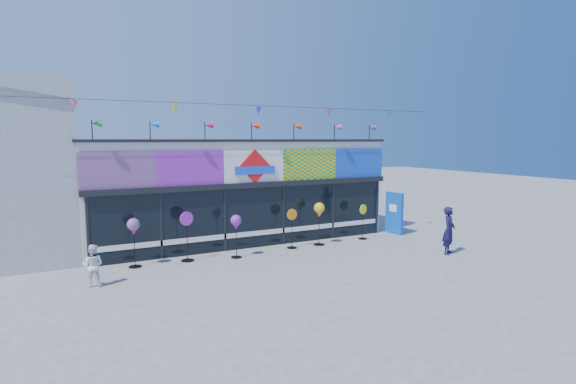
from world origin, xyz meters
TOP-DOWN VIEW (x-y plane):
  - ground at (0.00, 0.00)m, footprint 80.00×80.00m
  - kite_shop at (0.00, 5.94)m, footprint 16.00×5.70m
  - blue_sign at (6.37, 2.92)m, footprint 0.25×0.91m
  - spinner_0 at (-4.49, 2.75)m, footprint 0.41×0.41m
  - spinner_1 at (-2.79, 2.69)m, footprint 0.47×0.43m
  - spinner_2 at (-1.17, 2.33)m, footprint 0.38×0.38m
  - spinner_3 at (1.20, 2.66)m, footprint 0.42×0.38m
  - spinner_4 at (2.38, 2.63)m, footprint 0.42×0.42m
  - spinner_5 at (4.53, 2.69)m, footprint 0.40×0.37m
  - adult_man at (5.78, -0.69)m, footprint 0.74×0.67m
  - child at (-5.82, 1.32)m, footprint 0.66×0.54m

SIDE VIEW (x-z plane):
  - ground at x=0.00m, z-range 0.00..0.00m
  - child at x=-5.82m, z-range 0.00..1.19m
  - spinner_5 at x=4.53m, z-range 0.04..1.48m
  - spinner_3 at x=1.20m, z-range 0.04..1.55m
  - adult_man at x=5.78m, z-range 0.00..1.71m
  - spinner_1 at x=-2.79m, z-range 0.05..1.74m
  - blue_sign at x=6.37m, z-range 0.00..1.81m
  - spinner_2 at x=-1.17m, z-range 0.45..1.97m
  - spinner_0 at x=-4.49m, z-range 0.48..2.08m
  - spinner_4 at x=2.38m, z-range 0.50..2.17m
  - kite_shop at x=0.00m, z-range -0.61..4.70m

